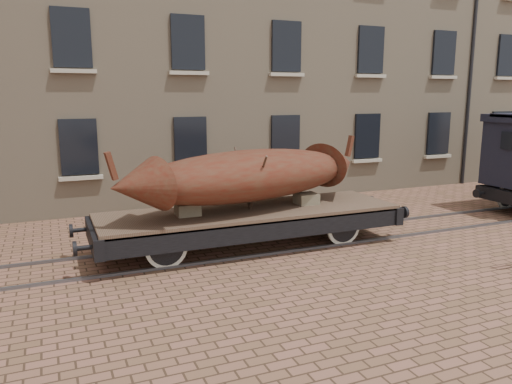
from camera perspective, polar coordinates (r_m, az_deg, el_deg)
name	(u,v)px	position (r m, az deg, el deg)	size (l,w,h in m)	color
ground	(332,237)	(13.61, 8.70, -5.12)	(90.00, 90.00, 0.00)	brown
warehouse_cream	(277,21)	(23.53, 2.44, 18.97)	(40.00, 10.19, 14.00)	tan
rail_track	(332,236)	(13.60, 8.70, -5.00)	(30.00, 1.52, 0.06)	#59595E
flatcar_wagon	(250,217)	(12.36, -0.71, -2.88)	(8.36, 2.27, 1.26)	brown
iron_boat	(250,175)	(12.15, -0.72, 1.96)	(7.04, 3.25, 1.67)	#4C140C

